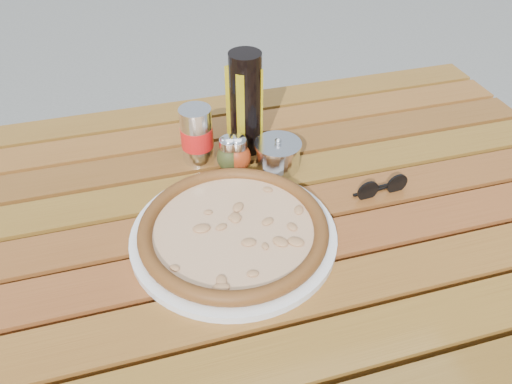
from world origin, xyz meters
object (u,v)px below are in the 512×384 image
object	(u,v)px
dark_bottle	(246,104)
olive_oil_cruet	(244,110)
plate	(234,235)
soda_can	(197,135)
sunglasses	(382,188)
pepper_shaker	(238,153)
oregano_shaker	(230,154)
parmesan_tin	(278,155)
table	(259,240)
pizza	(233,229)

from	to	relation	value
dark_bottle	olive_oil_cruet	size ratio (longest dim) A/B	1.05
plate	soda_can	world-z (taller)	soda_can
dark_bottle	sunglasses	size ratio (longest dim) A/B	2.00
pepper_shaker	olive_oil_cruet	world-z (taller)	olive_oil_cruet
oregano_shaker	sunglasses	bearing A→B (deg)	-31.10
oregano_shaker	parmesan_tin	world-z (taller)	oregano_shaker
table	pepper_shaker	xyz separation A→B (m)	(-0.01, 0.14, 0.11)
plate	olive_oil_cruet	distance (m)	0.29
oregano_shaker	parmesan_tin	xyz separation A→B (m)	(0.10, -0.02, -0.01)
oregano_shaker	soda_can	size ratio (longest dim) A/B	0.68
soda_can	parmesan_tin	distance (m)	0.17
soda_can	parmesan_tin	xyz separation A→B (m)	(0.15, -0.07, -0.03)
oregano_shaker	olive_oil_cruet	world-z (taller)	olive_oil_cruet
pepper_shaker	oregano_shaker	world-z (taller)	same
soda_can	pepper_shaker	bearing A→B (deg)	-38.93
pizza	sunglasses	size ratio (longest dim) A/B	3.02
dark_bottle	plate	bearing A→B (deg)	-109.62
pepper_shaker	dark_bottle	xyz separation A→B (m)	(0.04, 0.07, 0.07)
dark_bottle	table	bearing A→B (deg)	-98.52
table	oregano_shaker	xyz separation A→B (m)	(-0.02, 0.14, 0.11)
soda_can	sunglasses	bearing A→B (deg)	-33.77
pepper_shaker	oregano_shaker	size ratio (longest dim) A/B	1.00
pepper_shaker	parmesan_tin	bearing A→B (deg)	-11.51
olive_oil_cruet	soda_can	bearing A→B (deg)	-174.96
oregano_shaker	dark_bottle	world-z (taller)	dark_bottle
pepper_shaker	sunglasses	xyz separation A→B (m)	(0.25, -0.16, -0.02)
soda_can	olive_oil_cruet	size ratio (longest dim) A/B	0.57
pizza	plate	bearing A→B (deg)	-116.57
pizza	sunglasses	bearing A→B (deg)	7.43
table	sunglasses	world-z (taller)	sunglasses
table	dark_bottle	bearing A→B (deg)	81.48
plate	dark_bottle	xyz separation A→B (m)	(0.09, 0.26, 0.10)
table	sunglasses	size ratio (longest dim) A/B	12.74
plate	table	bearing A→B (deg)	42.14
dark_bottle	olive_oil_cruet	xyz separation A→B (m)	(-0.00, 0.00, -0.01)
plate	olive_oil_cruet	world-z (taller)	olive_oil_cruet
parmesan_tin	soda_can	bearing A→B (deg)	153.99
pizza	parmesan_tin	xyz separation A→B (m)	(0.14, 0.18, 0.01)
table	pizza	bearing A→B (deg)	-137.86
plate	soda_can	distance (m)	0.26
oregano_shaker	table	bearing A→B (deg)	-81.62
table	oregano_shaker	bearing A→B (deg)	98.38
table	sunglasses	distance (m)	0.26
pizza	dark_bottle	xyz separation A→B (m)	(0.09, 0.26, 0.09)
soda_can	sunglasses	xyz separation A→B (m)	(0.32, -0.21, -0.04)
pepper_shaker	pizza	bearing A→B (deg)	-106.44
parmesan_tin	pizza	bearing A→B (deg)	-127.66
table	olive_oil_cruet	size ratio (longest dim) A/B	6.67
oregano_shaker	olive_oil_cruet	xyz separation A→B (m)	(0.05, 0.06, 0.06)
pepper_shaker	parmesan_tin	distance (m)	0.08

